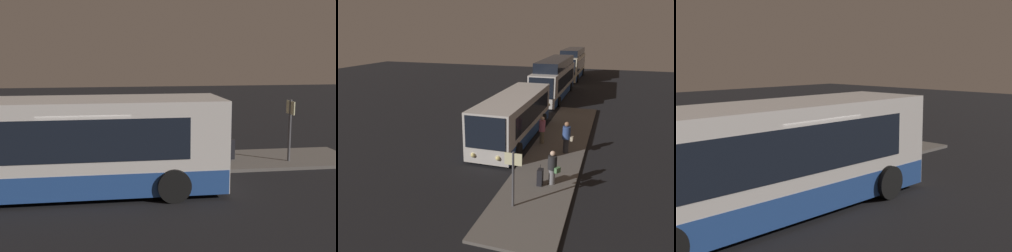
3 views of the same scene
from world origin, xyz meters
TOP-DOWN VIEW (x-y plane):
  - ground at (0.00, 0.00)m, footprint 80.00×80.00m
  - platform at (0.00, 3.14)m, footprint 20.00×3.08m
  - bus_lead at (-1.02, 0.04)m, footprint 10.19×2.77m
  - bus_second at (-14.97, 0.04)m, footprint 12.57×2.73m
  - bus_third at (-28.67, 0.04)m, footprint 10.83×2.75m
  - passenger_boarding at (0.92, 3.66)m, footprint 0.48×0.64m
  - passenger_waiting at (4.99, 3.65)m, footprint 0.59×0.67m
  - passenger_with_bags at (-0.19, 2.03)m, footprint 0.47×0.47m
  - suitcase at (5.26, 3.16)m, footprint 0.38×0.23m
  - sign_post at (7.37, 2.55)m, footprint 0.10×0.69m

SIDE VIEW (x-z plane):
  - ground at x=0.00m, z-range 0.00..0.00m
  - platform at x=0.00m, z-range 0.00..0.12m
  - suitcase at x=5.26m, z-range 0.00..0.99m
  - passenger_waiting at x=4.99m, z-range 0.17..1.75m
  - passenger_with_bags at x=-0.19m, z-range 0.19..1.87m
  - passenger_boarding at x=0.92m, z-range 0.18..1.98m
  - bus_lead at x=-1.02m, z-range -0.01..2.80m
  - sign_post at x=7.37m, z-range 0.44..2.73m
  - bus_second at x=-14.97m, z-range -0.21..3.64m
  - bus_third at x=-28.67m, z-range -0.19..3.84m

